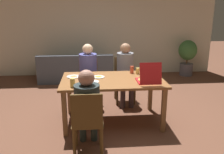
# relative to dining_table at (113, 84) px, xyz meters

# --- Properties ---
(ground_plane) EXTENTS (20.00, 20.00, 0.00)m
(ground_plane) POSITION_rel_dining_table_xyz_m (0.00, 0.00, -0.69)
(ground_plane) COLOR brown
(back_wall) EXTENTS (6.60, 0.12, 2.85)m
(back_wall) POSITION_rel_dining_table_xyz_m (0.00, 3.27, 0.73)
(back_wall) COLOR beige
(back_wall) RESTS_ON ground
(dining_table) EXTENTS (1.71, 1.04, 0.78)m
(dining_table) POSITION_rel_dining_table_xyz_m (0.00, 0.00, 0.00)
(dining_table) COLOR brown
(dining_table) RESTS_ON ground
(chair_0) EXTENTS (0.43, 0.43, 0.93)m
(chair_0) POSITION_rel_dining_table_xyz_m (0.34, 1.00, -0.19)
(chair_0) COLOR #513A1E
(chair_0) RESTS_ON ground
(person_0) EXTENTS (0.34, 0.56, 1.25)m
(person_0) POSITION_rel_dining_table_xyz_m (0.34, 0.86, 0.04)
(person_0) COLOR #403339
(person_0) RESTS_ON ground
(chair_1) EXTENTS (0.42, 0.42, 0.92)m
(chair_1) POSITION_rel_dining_table_xyz_m (-0.42, -0.99, -0.20)
(chair_1) COLOR #543C1C
(chair_1) RESTS_ON ground
(person_1) EXTENTS (0.34, 0.52, 1.18)m
(person_1) POSITION_rel_dining_table_xyz_m (-0.42, -0.85, 0.01)
(person_1) COLOR #2F3C38
(person_1) RESTS_ON ground
(chair_2) EXTENTS (0.40, 0.40, 0.92)m
(chair_2) POSITION_rel_dining_table_xyz_m (-0.42, 0.94, -0.18)
(chair_2) COLOR brown
(chair_2) RESTS_ON ground
(person_2) EXTENTS (0.35, 0.51, 1.25)m
(person_2) POSITION_rel_dining_table_xyz_m (-0.42, 0.81, 0.05)
(person_2) COLOR #2C3A40
(person_2) RESTS_ON ground
(pizza_box_0) EXTENTS (0.34, 0.42, 0.36)m
(pizza_box_0) POSITION_rel_dining_table_xyz_m (0.55, -0.23, 0.14)
(pizza_box_0) COLOR red
(pizza_box_0) RESTS_ON dining_table
(plate_0) EXTENTS (0.24, 0.24, 0.03)m
(plate_0) POSITION_rel_dining_table_xyz_m (-0.66, 0.18, 0.10)
(plate_0) COLOR white
(plate_0) RESTS_ON dining_table
(plate_1) EXTENTS (0.21, 0.21, 0.03)m
(plate_1) POSITION_rel_dining_table_xyz_m (-0.23, 0.12, 0.10)
(plate_1) COLOR white
(plate_1) RESTS_ON dining_table
(plate_2) EXTENTS (0.21, 0.21, 0.01)m
(plate_2) POSITION_rel_dining_table_xyz_m (-0.34, -0.15, 0.09)
(plate_2) COLOR white
(plate_2) RESTS_ON dining_table
(drinking_glass_0) EXTENTS (0.08, 0.08, 0.13)m
(drinking_glass_0) POSITION_rel_dining_table_xyz_m (-0.64, -0.37, 0.16)
(drinking_glass_0) COLOR #E0C35D
(drinking_glass_0) RESTS_ON dining_table
(drinking_glass_1) EXTENTS (0.07, 0.07, 0.11)m
(drinking_glass_1) POSITION_rel_dining_table_xyz_m (0.48, 0.29, 0.14)
(drinking_glass_1) COLOR #E0C15F
(drinking_glass_1) RESTS_ON dining_table
(drinking_glass_2) EXTENTS (0.07, 0.07, 0.13)m
(drinking_glass_2) POSITION_rel_dining_table_xyz_m (0.39, 0.35, 0.15)
(drinking_glass_2) COLOR #BD4731
(drinking_glass_2) RESTS_ON dining_table
(couch) EXTENTS (1.98, 0.78, 0.75)m
(couch) POSITION_rel_dining_table_xyz_m (-0.77, 2.57, -0.42)
(couch) COLOR #464B55
(couch) RESTS_ON ground
(potted_plant) EXTENTS (0.52, 0.52, 1.04)m
(potted_plant) POSITION_rel_dining_table_xyz_m (2.44, 2.84, -0.08)
(potted_plant) COLOR #605B64
(potted_plant) RESTS_ON ground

